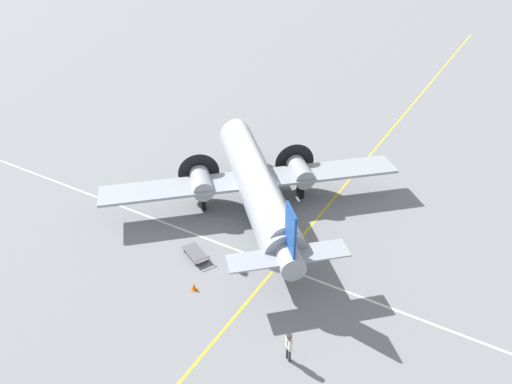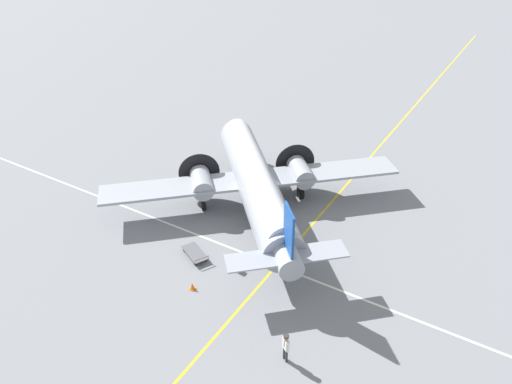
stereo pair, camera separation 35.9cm
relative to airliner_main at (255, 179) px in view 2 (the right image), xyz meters
name	(u,v)px [view 2 (the right image)]	position (x,y,z in m)	size (l,w,h in m)	color
ground_plane	(256,212)	(-0.33, -0.30, -2.61)	(300.00, 300.00, 0.00)	slate
apron_line_eastwest	(308,230)	(-0.33, -4.55, -2.60)	(120.00, 0.16, 0.01)	gold
apron_line_northsouth	(222,244)	(-4.82, -0.30, -2.60)	(0.16, 120.00, 0.01)	silver
airliner_main	(255,179)	(0.00, 0.00, 0.00)	(18.59, 18.73, 6.04)	#9399A3
crew_foreground	(286,345)	(-11.02, -8.51, -1.48)	(0.41, 0.53, 1.80)	#2D2D33
suitcase_near_door	(237,267)	(-6.51, -2.66, -2.31)	(0.38, 0.14, 0.62)	brown
suitcase_upright_spare	(237,267)	(-6.44, -2.57, -2.38)	(0.39, 0.12, 0.49)	#47331E
baggage_cart	(195,253)	(-6.76, 0.46, -2.33)	(1.85, 2.33, 0.56)	#56565B
traffic_cone	(192,286)	(-9.30, -1.26, -2.39)	(0.36, 0.36, 0.47)	orange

